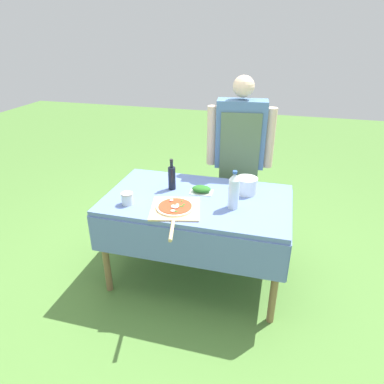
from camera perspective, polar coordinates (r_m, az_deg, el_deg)
The scene contains 9 objects.
ground_plane at distance 2.94m, azimuth 0.80°, elevation -13.60°, with size 12.00×12.00×0.00m, color #517F38.
prep_table at distance 2.58m, azimuth 0.89°, elevation -2.72°, with size 1.37×0.83×0.72m.
person_cook at distance 3.00m, azimuth 7.94°, elevation 6.84°, with size 0.57×0.23×1.52m.
pizza_on_peel at distance 2.36m, azimuth -2.84°, elevation -2.81°, with size 0.40×0.59×0.05m.
oil_bottle at distance 2.64m, azimuth -3.38°, elevation 2.44°, with size 0.06×0.06×0.25m.
water_bottle at distance 2.36m, azimuth 6.99°, elevation 0.22°, with size 0.08×0.08×0.28m.
herb_container at distance 2.60m, azimuth 1.59°, elevation 0.44°, with size 0.18×0.12×0.05m.
mixing_tub at distance 2.62m, azimuth 9.08°, elevation 1.08°, with size 0.16×0.16×0.12m, color silver.
sauce_jar at distance 2.47m, azimuth -10.73°, elevation -1.19°, with size 0.09×0.09×0.09m.
Camera 1 is at (0.55, -2.20, 1.87)m, focal length 32.00 mm.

